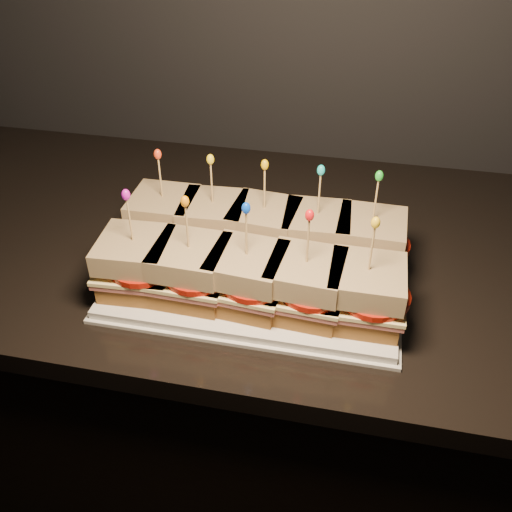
# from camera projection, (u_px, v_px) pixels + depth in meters

# --- Properties ---
(cabinet) EXTENTS (2.40, 0.66, 0.91)m
(cabinet) POSITION_uv_depth(u_px,v_px,m) (312.00, 424.00, 1.28)
(cabinet) COLOR black
(cabinet) RESTS_ON ground
(granite_slab) EXTENTS (2.44, 0.70, 0.04)m
(granite_slab) POSITION_uv_depth(u_px,v_px,m) (328.00, 254.00, 1.00)
(granite_slab) COLOR black
(granite_slab) RESTS_ON cabinet
(platter) EXTENTS (0.44, 0.27, 0.02)m
(platter) POSITION_uv_depth(u_px,v_px,m) (256.00, 279.00, 0.90)
(platter) COLOR silver
(platter) RESTS_ON granite_slab
(platter_rim) EXTENTS (0.45, 0.28, 0.01)m
(platter_rim) POSITION_uv_depth(u_px,v_px,m) (256.00, 282.00, 0.90)
(platter_rim) COLOR silver
(platter_rim) RESTS_ON granite_slab
(sandwich_0_bread_bot) EXTENTS (0.10, 0.10, 0.03)m
(sandwich_0_bread_bot) POSITION_uv_depth(u_px,v_px,m) (167.00, 233.00, 0.96)
(sandwich_0_bread_bot) COLOR brown
(sandwich_0_bread_bot) RESTS_ON platter
(sandwich_0_ham) EXTENTS (0.11, 0.11, 0.01)m
(sandwich_0_ham) POSITION_uv_depth(u_px,v_px,m) (166.00, 224.00, 0.95)
(sandwich_0_ham) COLOR #BB5C57
(sandwich_0_ham) RESTS_ON sandwich_0_bread_bot
(sandwich_0_cheese) EXTENTS (0.11, 0.11, 0.01)m
(sandwich_0_cheese) POSITION_uv_depth(u_px,v_px,m) (165.00, 221.00, 0.95)
(sandwich_0_cheese) COLOR #FDEC99
(sandwich_0_cheese) RESTS_ON sandwich_0_ham
(sandwich_0_tomato) EXTENTS (0.10, 0.10, 0.01)m
(sandwich_0_tomato) POSITION_uv_depth(u_px,v_px,m) (170.00, 220.00, 0.94)
(sandwich_0_tomato) COLOR #AD180B
(sandwich_0_tomato) RESTS_ON sandwich_0_cheese
(sandwich_0_bread_top) EXTENTS (0.10, 0.10, 0.03)m
(sandwich_0_bread_top) POSITION_uv_depth(u_px,v_px,m) (163.00, 206.00, 0.93)
(sandwich_0_bread_top) COLOR #4C2B0B
(sandwich_0_bread_top) RESTS_ON sandwich_0_tomato
(sandwich_0_pick) EXTENTS (0.00, 0.00, 0.09)m
(sandwich_0_pick) POSITION_uv_depth(u_px,v_px,m) (161.00, 180.00, 0.90)
(sandwich_0_pick) COLOR tan
(sandwich_0_pick) RESTS_ON sandwich_0_bread_top
(sandwich_0_frill) EXTENTS (0.01, 0.01, 0.02)m
(sandwich_0_frill) POSITION_uv_depth(u_px,v_px,m) (158.00, 154.00, 0.88)
(sandwich_0_frill) COLOR #EE3D1B
(sandwich_0_frill) RESTS_ON sandwich_0_pick
(sandwich_1_bread_bot) EXTENTS (0.11, 0.11, 0.03)m
(sandwich_1_bread_bot) POSITION_uv_depth(u_px,v_px,m) (215.00, 239.00, 0.95)
(sandwich_1_bread_bot) COLOR brown
(sandwich_1_bread_bot) RESTS_ON platter
(sandwich_1_ham) EXTENTS (0.12, 0.11, 0.01)m
(sandwich_1_ham) POSITION_uv_depth(u_px,v_px,m) (214.00, 230.00, 0.94)
(sandwich_1_ham) COLOR #BB5C57
(sandwich_1_ham) RESTS_ON sandwich_1_bread_bot
(sandwich_1_cheese) EXTENTS (0.12, 0.12, 0.01)m
(sandwich_1_cheese) POSITION_uv_depth(u_px,v_px,m) (214.00, 227.00, 0.94)
(sandwich_1_cheese) COLOR #FDEC99
(sandwich_1_cheese) RESTS_ON sandwich_1_ham
(sandwich_1_tomato) EXTENTS (0.10, 0.10, 0.01)m
(sandwich_1_tomato) POSITION_uv_depth(u_px,v_px,m) (220.00, 225.00, 0.92)
(sandwich_1_tomato) COLOR #AD180B
(sandwich_1_tomato) RESTS_ON sandwich_1_cheese
(sandwich_1_bread_top) EXTENTS (0.11, 0.11, 0.03)m
(sandwich_1_bread_top) POSITION_uv_depth(u_px,v_px,m) (213.00, 211.00, 0.92)
(sandwich_1_bread_top) COLOR #4C2B0B
(sandwich_1_bread_top) RESTS_ON sandwich_1_tomato
(sandwich_1_pick) EXTENTS (0.00, 0.00, 0.09)m
(sandwich_1_pick) POSITION_uv_depth(u_px,v_px,m) (212.00, 185.00, 0.89)
(sandwich_1_pick) COLOR tan
(sandwich_1_pick) RESTS_ON sandwich_1_bread_top
(sandwich_1_frill) EXTENTS (0.01, 0.01, 0.02)m
(sandwich_1_frill) POSITION_uv_depth(u_px,v_px,m) (210.00, 159.00, 0.86)
(sandwich_1_frill) COLOR yellow
(sandwich_1_frill) RESTS_ON sandwich_1_pick
(sandwich_2_bread_bot) EXTENTS (0.11, 0.11, 0.03)m
(sandwich_2_bread_bot) POSITION_uv_depth(u_px,v_px,m) (264.00, 245.00, 0.94)
(sandwich_2_bread_bot) COLOR brown
(sandwich_2_bread_bot) RESTS_ON platter
(sandwich_2_ham) EXTENTS (0.12, 0.12, 0.01)m
(sandwich_2_ham) POSITION_uv_depth(u_px,v_px,m) (264.00, 236.00, 0.93)
(sandwich_2_ham) COLOR #BB5C57
(sandwich_2_ham) RESTS_ON sandwich_2_bread_bot
(sandwich_2_cheese) EXTENTS (0.12, 0.12, 0.01)m
(sandwich_2_cheese) POSITION_uv_depth(u_px,v_px,m) (264.00, 232.00, 0.92)
(sandwich_2_cheese) COLOR #FDEC99
(sandwich_2_cheese) RESTS_ON sandwich_2_ham
(sandwich_2_tomato) EXTENTS (0.10, 0.10, 0.01)m
(sandwich_2_tomato) POSITION_uv_depth(u_px,v_px,m) (271.00, 231.00, 0.91)
(sandwich_2_tomato) COLOR #AD180B
(sandwich_2_tomato) RESTS_ON sandwich_2_cheese
(sandwich_2_bread_top) EXTENTS (0.11, 0.11, 0.03)m
(sandwich_2_bread_top) POSITION_uv_depth(u_px,v_px,m) (264.00, 217.00, 0.90)
(sandwich_2_bread_top) COLOR #4C2B0B
(sandwich_2_bread_top) RESTS_ON sandwich_2_tomato
(sandwich_2_pick) EXTENTS (0.00, 0.00, 0.09)m
(sandwich_2_pick) POSITION_uv_depth(u_px,v_px,m) (265.00, 191.00, 0.88)
(sandwich_2_pick) COLOR tan
(sandwich_2_pick) RESTS_ON sandwich_2_bread_top
(sandwich_2_frill) EXTENTS (0.01, 0.01, 0.02)m
(sandwich_2_frill) POSITION_uv_depth(u_px,v_px,m) (265.00, 165.00, 0.85)
(sandwich_2_frill) COLOR #EFB105
(sandwich_2_frill) RESTS_ON sandwich_2_pick
(sandwich_3_bread_bot) EXTENTS (0.11, 0.11, 0.03)m
(sandwich_3_bread_bot) POSITION_uv_depth(u_px,v_px,m) (315.00, 251.00, 0.92)
(sandwich_3_bread_bot) COLOR brown
(sandwich_3_bread_bot) RESTS_ON platter
(sandwich_3_ham) EXTENTS (0.12, 0.11, 0.01)m
(sandwich_3_ham) POSITION_uv_depth(u_px,v_px,m) (316.00, 242.00, 0.91)
(sandwich_3_ham) COLOR #BB5C57
(sandwich_3_ham) RESTS_ON sandwich_3_bread_bot
(sandwich_3_cheese) EXTENTS (0.12, 0.11, 0.01)m
(sandwich_3_cheese) POSITION_uv_depth(u_px,v_px,m) (316.00, 239.00, 0.91)
(sandwich_3_cheese) COLOR #FDEC99
(sandwich_3_cheese) RESTS_ON sandwich_3_ham
(sandwich_3_tomato) EXTENTS (0.10, 0.10, 0.01)m
(sandwich_3_tomato) POSITION_uv_depth(u_px,v_px,m) (323.00, 238.00, 0.90)
(sandwich_3_tomato) COLOR #AD180B
(sandwich_3_tomato) RESTS_ON sandwich_3_cheese
(sandwich_3_bread_top) EXTENTS (0.11, 0.11, 0.03)m
(sandwich_3_bread_top) POSITION_uv_depth(u_px,v_px,m) (317.00, 223.00, 0.89)
(sandwich_3_bread_top) COLOR #4C2B0B
(sandwich_3_bread_top) RESTS_ON sandwich_3_tomato
(sandwich_3_pick) EXTENTS (0.00, 0.00, 0.09)m
(sandwich_3_pick) POSITION_uv_depth(u_px,v_px,m) (319.00, 197.00, 0.86)
(sandwich_3_pick) COLOR tan
(sandwich_3_pick) RESTS_ON sandwich_3_bread_top
(sandwich_3_frill) EXTENTS (0.01, 0.01, 0.02)m
(sandwich_3_frill) POSITION_uv_depth(u_px,v_px,m) (321.00, 170.00, 0.83)
(sandwich_3_frill) COLOR #15BDBF
(sandwich_3_frill) RESTS_ON sandwich_3_pick
(sandwich_4_bread_bot) EXTENTS (0.10, 0.10, 0.03)m
(sandwich_4_bread_bot) POSITION_uv_depth(u_px,v_px,m) (367.00, 258.00, 0.91)
(sandwich_4_bread_bot) COLOR brown
(sandwich_4_bread_bot) RESTS_ON platter
(sandwich_4_ham) EXTENTS (0.11, 0.11, 0.01)m
(sandwich_4_ham) POSITION_uv_depth(u_px,v_px,m) (369.00, 248.00, 0.90)
(sandwich_4_ham) COLOR #BB5C57
(sandwich_4_ham) RESTS_ON sandwich_4_bread_bot
(sandwich_4_cheese) EXTENTS (0.11, 0.11, 0.01)m
(sandwich_4_cheese) POSITION_uv_depth(u_px,v_px,m) (369.00, 245.00, 0.89)
(sandwich_4_cheese) COLOR #FDEC99
(sandwich_4_cheese) RESTS_ON sandwich_4_ham
(sandwich_4_tomato) EXTENTS (0.10, 0.10, 0.01)m
(sandwich_4_tomato) POSITION_uv_depth(u_px,v_px,m) (377.00, 244.00, 0.88)
(sandwich_4_tomato) COLOR #AD180B
(sandwich_4_tomato) RESTS_ON sandwich_4_cheese
(sandwich_4_bread_top) EXTENTS (0.10, 0.10, 0.03)m
(sandwich_4_bread_top) POSITION_uv_depth(u_px,v_px,m) (372.00, 229.00, 0.88)
(sandwich_4_bread_top) COLOR #4C2B0B
(sandwich_4_bread_top) RESTS_ON sandwich_4_tomato
(sandwich_4_pick) EXTENTS (0.00, 0.00, 0.09)m
(sandwich_4_pick) POSITION_uv_depth(u_px,v_px,m) (375.00, 203.00, 0.85)
(sandwich_4_pick) COLOR tan
(sandwich_4_pick) RESTS_ON sandwich_4_bread_top
(sandwich_4_frill) EXTENTS (0.01, 0.01, 0.02)m
(sandwich_4_frill) POSITION_uv_depth(u_px,v_px,m) (379.00, 176.00, 0.82)
(sandwich_4_frill) COLOR green
(sandwich_4_frill) RESTS_ON sandwich_4_pick
(sandwich_5_bread_bot) EXTENTS (0.11, 0.11, 0.03)m
(sandwich_5_bread_bot) POSITION_uv_depth(u_px,v_px,m) (139.00, 279.00, 0.86)
(sandwich_5_bread_bot) COLOR brown
(sandwich_5_bread_bot) RESTS_ON platter
(sandwich_5_ham) EXTENTS (0.12, 0.11, 0.01)m
(sandwich_5_ham) POSITION_uv_depth(u_px,v_px,m) (138.00, 269.00, 0.85)
(sandwich_5_ham) COLOR #BB5C57
(sandwich_5_ham) RESTS_ON sandwich_5_bread_bot
(sandwich_5_cheese) EXTENTS (0.12, 0.11, 0.01)m
(sandwich_5_cheese) POSITION_uv_depth(u_px,v_px,m) (137.00, 266.00, 0.85)
(sandwich_5_cheese) COLOR #FDEC99
(sandwich_5_cheese) RESTS_ON sandwich_5_ham
(sandwich_5_tomato) EXTENTS (0.10, 0.10, 0.01)m
(sandwich_5_tomato) POSITION_uv_depth(u_px,v_px,m) (142.00, 265.00, 0.84)
(sandwich_5_tomato) COLOR #AD180B
(sandwich_5_tomato) RESTS_ON sandwich_5_cheese
(sandwich_5_bread_top) EXTENTS (0.11, 0.11, 0.03)m
(sandwich_5_bread_top) POSITION_uv_depth(u_px,v_px,m) (134.00, 250.00, 0.83)
(sandwich_5_bread_top) COLOR #4C2B0B
(sandwich_5_bread_top) RESTS_ON sandwich_5_tomato
(sandwich_5_pick) EXTENTS (0.00, 0.00, 0.09)m
(sandwich_5_pick) POSITION_uv_depth(u_px,v_px,m) (130.00, 222.00, 0.80)
(sandwich_5_pick) COLOR tan
(sandwich_5_pick) RESTS_ON sandwich_5_bread_top
(sandwich_5_frill) EXTENTS (0.01, 0.01, 0.02)m
(sandwich_5_frill) POSITION_uv_depth(u_px,v_px,m) (126.00, 195.00, 0.78)
(sandwich_5_frill) COLOR #C514B2
(sandwich_5_frill) RESTS_ON sandwich_5_pick
(sandwich_6_bread_bot) EXTENTS (0.10, 0.10, 0.03)m
(sandwich_6_bread_bot) POSITION_uv_depth(u_px,v_px,m) (192.00, 286.00, 0.85)
(sandwich_6_bread_bot) COLOR brown
(sandwich_6_bread_bot) RESTS_ON platter
(sandwich_6_ham) EXTENTS (0.11, 0.11, 0.01)m
(sandwich_6_ham) POSITION_uv_depth(u_px,v_px,m) (191.00, 277.00, 0.84)
(sandwich_6_ham) COLOR #BB5C57
(sandwich_6_ham) RESTS_ON sandwich_6_bread_bot
(sandwich_6_cheese) EXTENTS (0.12, 0.11, 0.01)m
(sandwich_6_cheese) POSITION_uv_depth(u_px,v_px,m) (191.00, 273.00, 0.84)
(sandwich_6_cheese) COLOR #FDEC99
(sandwich_6_cheese) RESTS_ON sandwich_6_ham
(sandwich_6_tomato) EXTENTS (0.10, 0.10, 0.01)m
(sandwich_6_tomato) POSITION_uv_depth(u_px,v_px,m) (197.00, 272.00, 0.82)
(sandwich_6_tomato) COLOR #AD180B
(sandwich_6_tomato) RESTS_ON sandwich_6_cheese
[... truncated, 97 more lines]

